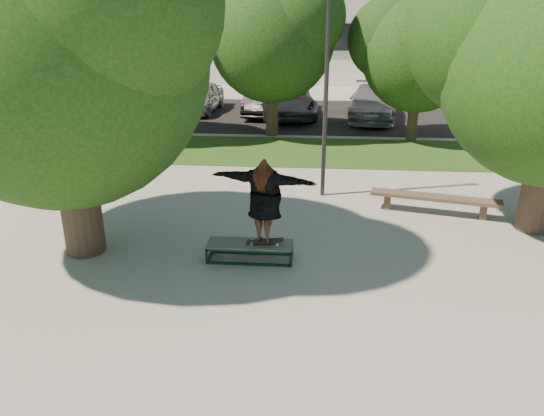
# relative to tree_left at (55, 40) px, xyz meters

# --- Properties ---
(ground) EXTENTS (120.00, 120.00, 0.00)m
(ground) POSITION_rel_tree_left_xyz_m (4.29, -1.09, -4.42)
(ground) COLOR gray
(ground) RESTS_ON ground
(grass_strip) EXTENTS (30.00, 4.00, 0.02)m
(grass_strip) POSITION_rel_tree_left_xyz_m (5.29, 8.41, -4.41)
(grass_strip) COLOR #1A4012
(grass_strip) RESTS_ON ground
(asphalt_strip) EXTENTS (40.00, 8.00, 0.01)m
(asphalt_strip) POSITION_rel_tree_left_xyz_m (4.29, 14.91, -4.42)
(asphalt_strip) COLOR black
(asphalt_strip) RESTS_ON ground
(tree_left) EXTENTS (6.96, 5.95, 7.12)m
(tree_left) POSITION_rel_tree_left_xyz_m (0.00, 0.00, 0.00)
(tree_left) COLOR #38281E
(tree_left) RESTS_ON ground
(bg_tree_left) EXTENTS (5.28, 4.51, 5.77)m
(bg_tree_left) POSITION_rel_tree_left_xyz_m (-2.28, 9.98, -0.69)
(bg_tree_left) COLOR #38281E
(bg_tree_left) RESTS_ON ground
(bg_tree_mid) EXTENTS (5.76, 4.92, 6.24)m
(bg_tree_mid) POSITION_rel_tree_left_xyz_m (3.22, 10.98, -0.41)
(bg_tree_mid) COLOR #38281E
(bg_tree_mid) RESTS_ON ground
(bg_tree_right) EXTENTS (5.04, 4.31, 5.43)m
(bg_tree_right) POSITION_rel_tree_left_xyz_m (8.73, 10.47, -0.93)
(bg_tree_right) COLOR #38281E
(bg_tree_right) RESTS_ON ground
(lamppost) EXTENTS (0.25, 0.15, 6.11)m
(lamppost) POSITION_rel_tree_left_xyz_m (5.29, 3.91, -1.27)
(lamppost) COLOR #2D2D30
(lamppost) RESTS_ON ground
(grind_box) EXTENTS (1.80, 0.60, 0.38)m
(grind_box) POSITION_rel_tree_left_xyz_m (3.73, -0.22, -4.23)
(grind_box) COLOR #113321
(grind_box) RESTS_ON ground
(skater_rig) EXTENTS (2.27, 1.12, 1.86)m
(skater_rig) POSITION_rel_tree_left_xyz_m (4.05, -0.22, -3.08)
(skater_rig) COLOR white
(skater_rig) RESTS_ON grind_box
(bench) EXTENTS (3.25, 1.15, 0.50)m
(bench) POSITION_rel_tree_left_xyz_m (8.14, 2.70, -4.01)
(bench) COLOR brown
(bench) RESTS_ON ground
(car_silver_a) EXTENTS (1.98, 4.28, 1.42)m
(car_silver_a) POSITION_rel_tree_left_xyz_m (-0.60, 15.41, -3.71)
(car_silver_a) COLOR silver
(car_silver_a) RESTS_ON asphalt_strip
(car_dark) EXTENTS (1.99, 4.90, 1.58)m
(car_dark) POSITION_rel_tree_left_xyz_m (2.71, 15.25, -3.63)
(car_dark) COLOR black
(car_dark) RESTS_ON asphalt_strip
(car_grey) EXTENTS (3.11, 5.57, 1.47)m
(car_grey) POSITION_rel_tree_left_xyz_m (3.71, 14.81, -3.69)
(car_grey) COLOR slate
(car_grey) RESTS_ON asphalt_strip
(car_silver_b) EXTENTS (2.55, 5.22, 1.46)m
(car_silver_b) POSITION_rel_tree_left_xyz_m (7.62, 14.44, -3.69)
(car_silver_b) COLOR #A0A0A4
(car_silver_b) RESTS_ON asphalt_strip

